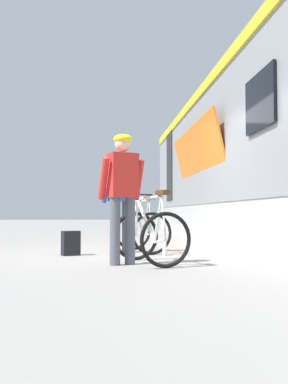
{
  "coord_description": "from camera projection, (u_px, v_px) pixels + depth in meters",
  "views": [
    {
      "loc": [
        -0.51,
        -7.29,
        0.69
      ],
      "look_at": [
        0.2,
        0.16,
        1.05
      ],
      "focal_mm": 41.36,
      "sensor_mm": 36.0,
      "label": 1
    }
  ],
  "objects": [
    {
      "name": "train_car",
      "position": [
        287.0,
        150.0,
        8.91
      ],
      "size": [
        3.23,
        16.52,
        3.88
      ],
      "color": "gray",
      "rests_on": "ground"
    },
    {
      "name": "water_bottle_near_the_bikes",
      "position": [
        164.0,
        250.0,
        7.18
      ],
      "size": [
        0.07,
        0.07,
        0.2
      ],
      "primitive_type": "cylinder",
      "color": "silver",
      "rests_on": "ground"
    },
    {
      "name": "backpack_on_platform",
      "position": [
        71.0,
        243.0,
        7.23
      ],
      "size": [
        0.33,
        0.27,
        0.4
      ],
      "primitive_type": "cube",
      "rotation": [
        0.0,
        0.0,
        0.39
      ],
      "color": "black",
      "rests_on": "ground"
    },
    {
      "name": "ground_plane",
      "position": [
        133.0,
        255.0,
        7.26
      ],
      "size": [
        80.0,
        80.0,
        0.0
      ],
      "primitive_type": "plane",
      "color": "gray"
    },
    {
      "name": "cyclist_far_in_blue",
      "position": [
        120.0,
        192.0,
        7.75
      ],
      "size": [
        0.66,
        0.45,
        1.76
      ],
      "color": "#4C515B",
      "rests_on": "ground"
    },
    {
      "name": "bicycle_near_white",
      "position": [
        150.0,
        234.0,
        6.03
      ],
      "size": [
        1.0,
        1.23,
        0.99
      ],
      "color": "black",
      "rests_on": "ground"
    },
    {
      "name": "cyclist_near_in_red",
      "position": [
        123.0,
        186.0,
        5.96
      ],
      "size": [
        0.66,
        0.46,
        1.76
      ],
      "color": "#4C515B",
      "rests_on": "ground"
    },
    {
      "name": "bicycle_far_silver",
      "position": [
        142.0,
        230.0,
        7.8
      ],
      "size": [
        0.95,
        1.21,
        0.99
      ],
      "color": "black",
      "rests_on": "ground"
    }
  ]
}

